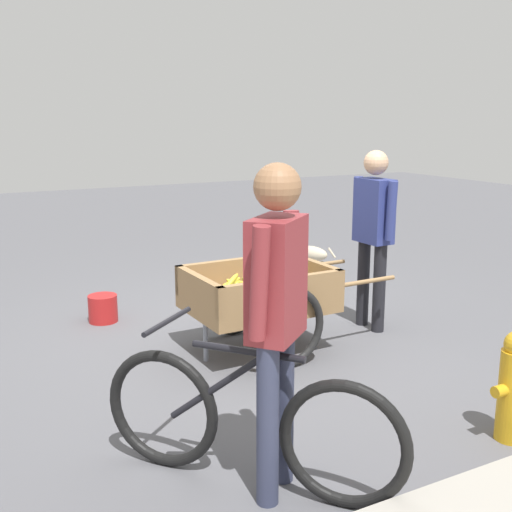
% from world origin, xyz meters
% --- Properties ---
extents(ground_plane, '(24.00, 24.00, 0.00)m').
position_xyz_m(ground_plane, '(0.00, 0.00, 0.00)').
color(ground_plane, '#56565B').
extents(fruit_cart, '(1.67, 0.95, 0.72)m').
position_xyz_m(fruit_cart, '(0.09, 0.25, 0.44)').
color(fruit_cart, '#937047').
rests_on(fruit_cart, ground).
extents(vendor_person, '(0.21, 0.54, 1.58)m').
position_xyz_m(vendor_person, '(-1.06, 0.23, 0.94)').
color(vendor_person, black).
rests_on(vendor_person, ground).
extents(bicycle, '(1.11, 1.32, 0.85)m').
position_xyz_m(bicycle, '(1.06, 1.91, 0.35)').
color(bicycle, black).
rests_on(bicycle, ground).
extents(cyclist_person, '(0.42, 0.40, 1.66)m').
position_xyz_m(cyclist_person, '(0.96, 2.03, 1.00)').
color(cyclist_person, '#333851').
rests_on(cyclist_person, ground).
extents(dog, '(0.39, 0.60, 0.40)m').
position_xyz_m(dog, '(-1.60, -1.66, 0.27)').
color(dog, beige).
rests_on(dog, ground).
extents(plastic_bucket, '(0.27, 0.27, 0.25)m').
position_xyz_m(plastic_bucket, '(1.01, -1.07, 0.13)').
color(plastic_bucket, '#B21E1E').
rests_on(plastic_bucket, ground).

